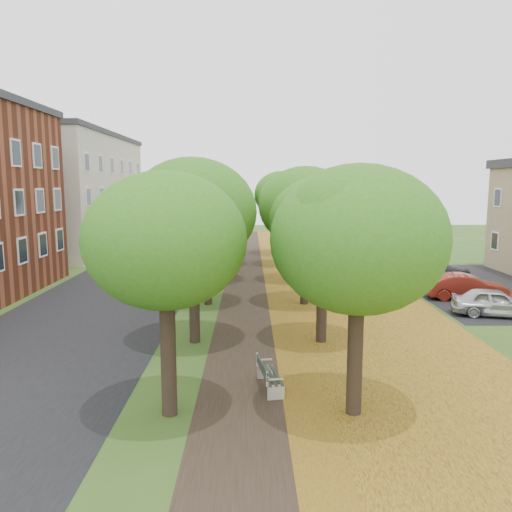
{
  "coord_description": "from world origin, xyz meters",
  "views": [
    {
      "loc": [
        -0.1,
        -12.3,
        5.96
      ],
      "look_at": [
        0.19,
        11.47,
        2.5
      ],
      "focal_mm": 35.0,
      "sensor_mm": 36.0,
      "label": 1
    }
  ],
  "objects_px": {
    "bench": "(268,375)",
    "car_white": "(418,265)",
    "car_red": "(467,287)",
    "car_grey": "(430,269)",
    "car_silver": "(495,302)"
  },
  "relations": [
    {
      "from": "car_grey",
      "to": "car_white",
      "type": "bearing_deg",
      "value": 0.14
    },
    {
      "from": "car_red",
      "to": "car_grey",
      "type": "xyz_separation_m",
      "value": [
        -0.09,
        5.05,
        0.07
      ]
    },
    {
      "from": "bench",
      "to": "car_grey",
      "type": "xyz_separation_m",
      "value": [
        10.57,
        16.27,
        0.31
      ]
    },
    {
      "from": "car_red",
      "to": "car_grey",
      "type": "distance_m",
      "value": 5.06
    },
    {
      "from": "car_white",
      "to": "car_grey",
      "type": "bearing_deg",
      "value": -165.6
    },
    {
      "from": "bench",
      "to": "car_white",
      "type": "relative_size",
      "value": 0.4
    },
    {
      "from": "car_red",
      "to": "car_white",
      "type": "xyz_separation_m",
      "value": [
        -0.09,
        7.18,
        -0.05
      ]
    },
    {
      "from": "car_silver",
      "to": "bench",
      "type": "bearing_deg",
      "value": 140.22
    },
    {
      "from": "bench",
      "to": "car_grey",
      "type": "height_order",
      "value": "car_grey"
    },
    {
      "from": "car_grey",
      "to": "car_white",
      "type": "distance_m",
      "value": 2.13
    },
    {
      "from": "car_silver",
      "to": "car_red",
      "type": "relative_size",
      "value": 0.92
    },
    {
      "from": "car_white",
      "to": "bench",
      "type": "bearing_deg",
      "value": 164.52
    },
    {
      "from": "bench",
      "to": "car_silver",
      "type": "distance_m",
      "value": 13.26
    },
    {
      "from": "car_silver",
      "to": "car_red",
      "type": "height_order",
      "value": "car_red"
    },
    {
      "from": "bench",
      "to": "car_white",
      "type": "height_order",
      "value": "car_white"
    }
  ]
}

